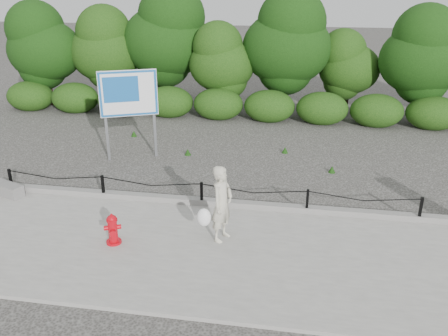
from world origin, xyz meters
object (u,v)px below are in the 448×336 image
object	(u,v)px
fire_hydrant	(113,229)
pedestrian	(221,204)
concrete_block	(7,189)
advertising_sign	(128,97)

from	to	relation	value
fire_hydrant	pedestrian	bearing A→B (deg)	-8.54
concrete_block	advertising_sign	size ratio (longest dim) A/B	0.35
concrete_block	advertising_sign	distance (m)	4.20
pedestrian	advertising_sign	size ratio (longest dim) A/B	0.60
concrete_block	advertising_sign	world-z (taller)	advertising_sign
concrete_block	pedestrian	bearing A→B (deg)	-12.15
pedestrian	concrete_block	distance (m)	5.86
pedestrian	concrete_block	world-z (taller)	pedestrian
fire_hydrant	concrete_block	xyz separation A→B (m)	(-3.54, 1.78, -0.17)
fire_hydrant	concrete_block	size ratio (longest dim) A/B	0.71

